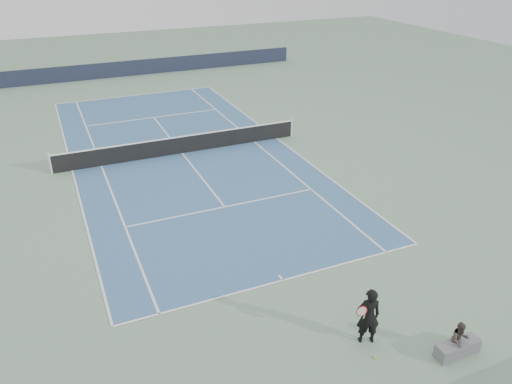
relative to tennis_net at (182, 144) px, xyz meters
name	(u,v)px	position (x,y,z in m)	size (l,w,h in m)	color
ground	(182,153)	(0.00, 0.00, -0.50)	(80.00, 80.00, 0.00)	gray
court_surface	(182,153)	(0.00, 0.00, -0.50)	(10.97, 23.77, 0.01)	#3B628D
tennis_net	(182,144)	(0.00, 0.00, 0.00)	(12.90, 0.10, 1.07)	silver
windscreen_far	(120,69)	(0.00, 17.88, 0.10)	(30.00, 0.25, 1.20)	black
tennis_player	(368,316)	(0.89, -15.25, 0.38)	(0.84, 0.67, 1.76)	black
tennis_ball	(375,357)	(0.75, -15.92, -0.47)	(0.07, 0.07, 0.07)	yellow
spectator_bench	(458,344)	(2.84, -16.66, -0.14)	(1.32, 0.63, 1.09)	slate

